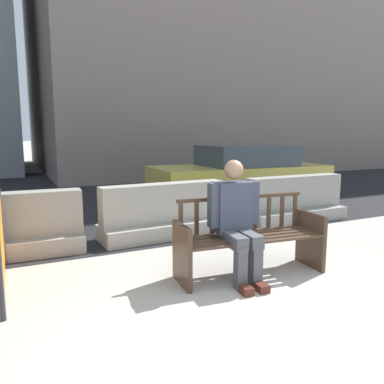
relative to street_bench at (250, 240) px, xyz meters
The scene contains 8 objects.
ground_plane 1.41m from the street_bench, 104.99° to the right, with size 200.00×200.00×0.00m, color #ADA89E.
street_asphalt 7.42m from the street_bench, 92.70° to the left, with size 120.00×12.00×0.01m, color black.
street_bench is the anchor object (origin of this frame).
seated_person 0.36m from the street_bench, behind, with size 0.59×0.75×1.31m.
jersey_barrier_centre 1.94m from the street_bench, 97.91° to the left, with size 2.03×0.77×0.84m.
jersey_barrier_left 3.18m from the street_bench, 142.46° to the left, with size 2.02×0.75×0.84m.
jersey_barrier_right 2.92m from the street_bench, 39.01° to the left, with size 2.00×0.69×0.84m.
car_taxi_near 5.24m from the street_bench, 57.36° to the left, with size 4.45×2.09×1.32m.
Camera 1 is at (-2.05, -2.09, 1.59)m, focal length 35.00 mm.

